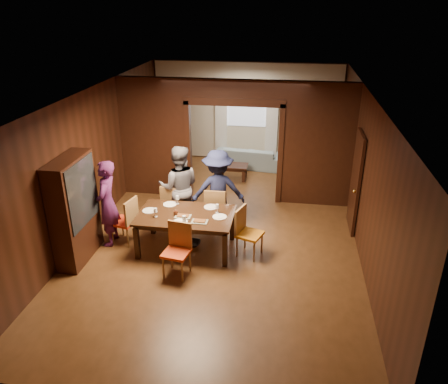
% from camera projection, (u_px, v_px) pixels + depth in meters
% --- Properties ---
extents(floor, '(9.00, 9.00, 0.00)m').
position_uv_depth(floor, '(223.00, 229.00, 9.39)').
color(floor, '#4C2E15').
rests_on(floor, ground).
extents(ceiling, '(5.50, 9.00, 0.02)m').
position_uv_depth(ceiling, '(223.00, 94.00, 8.20)').
color(ceiling, silver).
rests_on(ceiling, room_walls).
extents(room_walls, '(5.52, 9.01, 2.90)m').
position_uv_depth(room_walls, '(235.00, 136.00, 10.47)').
color(room_walls, black).
rests_on(room_walls, floor).
extents(person_purple, '(0.48, 0.67, 1.75)m').
position_uv_depth(person_purple, '(107.00, 203.00, 8.52)').
color(person_purple, '#4C1A4A').
rests_on(person_purple, floor).
extents(person_grey, '(1.00, 0.84, 1.81)m').
position_uv_depth(person_grey, '(179.00, 187.00, 9.17)').
color(person_grey, '#57555C').
rests_on(person_grey, floor).
extents(person_navy, '(1.25, 0.89, 1.75)m').
position_uv_depth(person_navy, '(218.00, 190.00, 9.10)').
color(person_navy, '#171B3A').
rests_on(person_navy, floor).
extents(sofa, '(2.07, 0.98, 0.59)m').
position_uv_depth(sofa, '(249.00, 157.00, 12.72)').
color(sofa, '#87A4B1').
rests_on(sofa, floor).
extents(serving_bowl, '(0.32, 0.32, 0.08)m').
position_uv_depth(serving_bowl, '(191.00, 210.00, 8.44)').
color(serving_bowl, black).
rests_on(serving_bowl, dining_table).
extents(dining_table, '(1.84, 1.14, 0.76)m').
position_uv_depth(dining_table, '(186.00, 232.00, 8.50)').
color(dining_table, black).
rests_on(dining_table, floor).
extents(coffee_table, '(0.80, 0.50, 0.40)m').
position_uv_depth(coffee_table, '(233.00, 172.00, 11.89)').
color(coffee_table, black).
rests_on(coffee_table, floor).
extents(chair_left, '(0.53, 0.53, 0.97)m').
position_uv_depth(chair_left, '(124.00, 220.00, 8.71)').
color(chair_left, red).
rests_on(chair_left, floor).
extents(chair_right, '(0.56, 0.56, 0.97)m').
position_uv_depth(chair_right, '(250.00, 233.00, 8.25)').
color(chair_right, orange).
rests_on(chair_right, floor).
extents(chair_far_l, '(0.48, 0.48, 0.97)m').
position_uv_depth(chair_far_l, '(174.00, 205.00, 9.36)').
color(chair_far_l, '#CB4913').
rests_on(chair_far_l, floor).
extents(chair_far_r, '(0.45, 0.45, 0.97)m').
position_uv_depth(chair_far_r, '(216.00, 208.00, 9.21)').
color(chair_far_r, '#C84812').
rests_on(chair_far_r, floor).
extents(chair_near, '(0.50, 0.50, 0.97)m').
position_uv_depth(chair_near, '(176.00, 251.00, 7.65)').
color(chair_near, red).
rests_on(chair_near, floor).
extents(hutch, '(0.40, 1.20, 2.00)m').
position_uv_depth(hutch, '(74.00, 210.00, 7.98)').
color(hutch, black).
rests_on(hutch, floor).
extents(door_right, '(0.06, 0.90, 2.10)m').
position_uv_depth(door_right, '(356.00, 182.00, 9.04)').
color(door_right, black).
rests_on(door_right, floor).
extents(window_far, '(1.20, 0.03, 1.30)m').
position_uv_depth(window_far, '(247.00, 104.00, 12.70)').
color(window_far, silver).
rests_on(window_far, back_wall).
extents(curtain_left, '(0.35, 0.06, 2.40)m').
position_uv_depth(curtain_left, '(221.00, 119.00, 12.95)').
color(curtain_left, white).
rests_on(curtain_left, back_wall).
extents(curtain_right, '(0.35, 0.06, 2.40)m').
position_uv_depth(curtain_right, '(272.00, 121.00, 12.74)').
color(curtain_right, white).
rests_on(curtain_right, back_wall).
extents(plate_left, '(0.27, 0.27, 0.01)m').
position_uv_depth(plate_left, '(149.00, 211.00, 8.48)').
color(plate_left, silver).
rests_on(plate_left, dining_table).
extents(plate_far_l, '(0.27, 0.27, 0.01)m').
position_uv_depth(plate_far_l, '(170.00, 204.00, 8.74)').
color(plate_far_l, white).
rests_on(plate_far_l, dining_table).
extents(plate_far_r, '(0.27, 0.27, 0.01)m').
position_uv_depth(plate_far_r, '(211.00, 207.00, 8.62)').
color(plate_far_r, silver).
rests_on(plate_far_r, dining_table).
extents(plate_right, '(0.27, 0.27, 0.01)m').
position_uv_depth(plate_right, '(220.00, 217.00, 8.24)').
color(plate_right, white).
rests_on(plate_right, dining_table).
extents(plate_near, '(0.27, 0.27, 0.01)m').
position_uv_depth(plate_near, '(180.00, 222.00, 8.05)').
color(plate_near, white).
rests_on(plate_near, dining_table).
extents(platter_a, '(0.30, 0.20, 0.04)m').
position_uv_depth(platter_a, '(183.00, 216.00, 8.24)').
color(platter_a, gray).
rests_on(platter_a, dining_table).
extents(platter_b, '(0.30, 0.20, 0.04)m').
position_uv_depth(platter_b, '(200.00, 221.00, 8.05)').
color(platter_b, gray).
rests_on(platter_b, dining_table).
extents(wineglass_left, '(0.08, 0.08, 0.18)m').
position_uv_depth(wineglass_left, '(156.00, 213.00, 8.22)').
color(wineglass_left, silver).
rests_on(wineglass_left, dining_table).
extents(wineglass_far, '(0.08, 0.08, 0.18)m').
position_uv_depth(wineglass_far, '(177.00, 200.00, 8.73)').
color(wineglass_far, white).
rests_on(wineglass_far, dining_table).
extents(wineglass_right, '(0.08, 0.08, 0.18)m').
position_uv_depth(wineglass_right, '(217.00, 209.00, 8.37)').
color(wineglass_right, white).
rests_on(wineglass_right, dining_table).
extents(tumbler, '(0.07, 0.07, 0.14)m').
position_uv_depth(tumbler, '(184.00, 219.00, 8.01)').
color(tumbler, white).
rests_on(tumbler, dining_table).
extents(condiment_jar, '(0.08, 0.08, 0.11)m').
position_uv_depth(condiment_jar, '(176.00, 213.00, 8.29)').
color(condiment_jar, '#482010').
rests_on(condiment_jar, dining_table).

